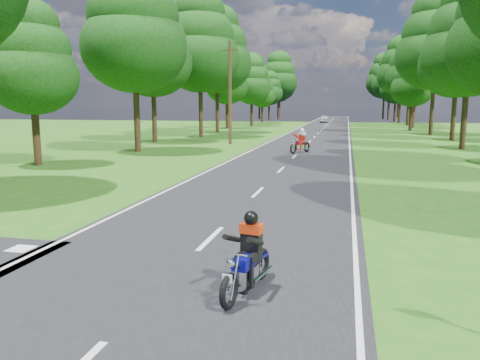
# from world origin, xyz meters

# --- Properties ---
(ground) EXTENTS (160.00, 160.00, 0.00)m
(ground) POSITION_xyz_m (0.00, 0.00, 0.00)
(ground) COLOR #1E5814
(ground) RESTS_ON ground
(main_road) EXTENTS (7.00, 140.00, 0.02)m
(main_road) POSITION_xyz_m (0.00, 50.00, 0.01)
(main_road) COLOR black
(main_road) RESTS_ON ground
(road_markings) EXTENTS (7.40, 140.00, 0.01)m
(road_markings) POSITION_xyz_m (-0.14, 48.13, 0.02)
(road_markings) COLOR silver
(road_markings) RESTS_ON main_road
(treeline) EXTENTS (40.00, 115.35, 14.78)m
(treeline) POSITION_xyz_m (1.43, 60.06, 8.25)
(treeline) COLOR black
(treeline) RESTS_ON ground
(telegraph_pole) EXTENTS (1.20, 0.26, 8.00)m
(telegraph_pole) POSITION_xyz_m (-6.00, 28.00, 4.07)
(telegraph_pole) COLOR #382616
(telegraph_pole) RESTS_ON ground
(rider_near_blue) EXTENTS (0.86, 1.71, 1.36)m
(rider_near_blue) POSITION_xyz_m (1.49, -0.95, 0.70)
(rider_near_blue) COLOR #0C0B7C
(rider_near_blue) RESTS_ON main_road
(rider_far_red) EXTENTS (1.45, 2.00, 1.60)m
(rider_far_red) POSITION_xyz_m (0.11, 22.33, 0.82)
(rider_far_red) COLOR #B00D25
(rider_far_red) RESTS_ON main_road
(distant_car) EXTENTS (1.76, 3.93, 1.31)m
(distant_car) POSITION_xyz_m (-0.84, 75.72, 0.68)
(distant_car) COLOR silver
(distant_car) RESTS_ON main_road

